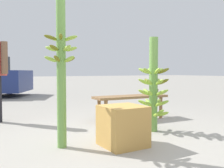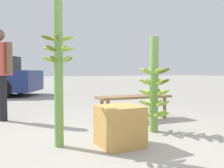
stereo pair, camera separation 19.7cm
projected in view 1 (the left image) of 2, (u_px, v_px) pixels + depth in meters
ground_plane at (117, 141)px, 3.05m from camera, size 80.00×80.00×0.00m
banana_stalk_left at (61, 68)px, 2.77m from camera, size 0.38×0.38×1.69m
banana_stalk_center at (153, 87)px, 3.54m from camera, size 0.46×0.45×1.34m
market_bench at (131, 99)px, 4.42m from camera, size 1.38×0.46×0.43m
produce_crate at (123, 126)px, 2.86m from camera, size 0.46×0.46×0.46m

